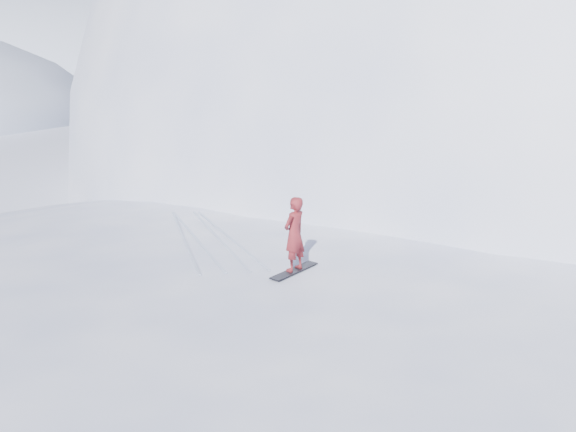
# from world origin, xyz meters

# --- Properties ---
(ground) EXTENTS (400.00, 400.00, 0.00)m
(ground) POSITION_xyz_m (0.00, 0.00, 0.00)
(ground) COLOR white
(ground) RESTS_ON ground
(near_ridge) EXTENTS (36.00, 28.00, 4.80)m
(near_ridge) POSITION_xyz_m (1.00, 3.00, 0.00)
(near_ridge) COLOR white
(near_ridge) RESTS_ON ground
(summit_peak) EXTENTS (60.00, 56.00, 56.00)m
(summit_peak) POSITION_xyz_m (22.00, 26.00, 0.00)
(summit_peak) COLOR white
(summit_peak) RESTS_ON ground
(peak_shoulder) EXTENTS (28.00, 24.00, 18.00)m
(peak_shoulder) POSITION_xyz_m (10.00, 20.00, 0.00)
(peak_shoulder) COLOR white
(peak_shoulder) RESTS_ON ground
(wind_bumps) EXTENTS (16.00, 14.40, 1.00)m
(wind_bumps) POSITION_xyz_m (-0.56, 2.12, 0.00)
(wind_bumps) COLOR white
(wind_bumps) RESTS_ON ground
(snowboard) EXTENTS (1.33, 1.27, 0.03)m
(snowboard) POSITION_xyz_m (1.51, 1.06, 2.41)
(snowboard) COLOR black
(snowboard) RESTS_ON near_ridge
(snowboarder) EXTENTS (0.77, 0.76, 1.80)m
(snowboarder) POSITION_xyz_m (1.51, 1.06, 3.33)
(snowboarder) COLOR maroon
(snowboarder) RESTS_ON snowboard
(board_tracks) EXTENTS (2.48, 5.96, 0.04)m
(board_tracks) POSITION_xyz_m (-0.48, 4.08, 2.42)
(board_tracks) COLOR silver
(board_tracks) RESTS_ON ground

